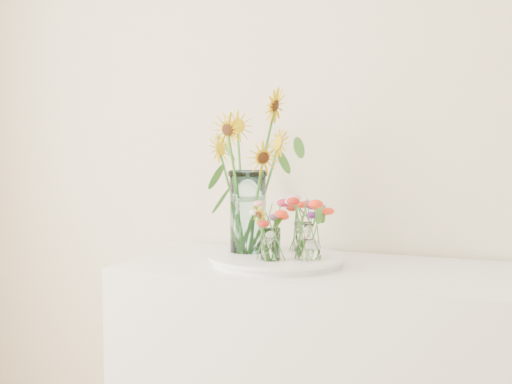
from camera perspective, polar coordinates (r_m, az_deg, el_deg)
tray at (r=2.15m, az=1.80°, el=-6.11°), size 0.43×0.43×0.02m
mason_jar at (r=2.20m, az=-0.73°, el=-1.77°), size 0.15×0.15×0.29m
sunflower_bouquet at (r=2.19m, az=-0.73°, el=1.83°), size 0.72×0.72×0.56m
small_vase_a at (r=2.05m, az=1.30°, el=-4.71°), size 0.07×0.07×0.11m
wildflower_posy_a at (r=2.05m, az=1.30°, el=-3.47°), size 0.21×0.21×0.20m
small_vase_b at (r=2.07m, az=4.68°, el=-4.48°), size 0.09×0.09×0.12m
wildflower_posy_b at (r=2.07m, az=4.69°, el=-3.25°), size 0.19×0.19×0.21m
small_vase_c at (r=2.23m, az=4.19°, el=-4.02°), size 0.07×0.07×0.11m
wildflower_posy_c at (r=2.22m, az=4.19°, el=-2.88°), size 0.20×0.20×0.20m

